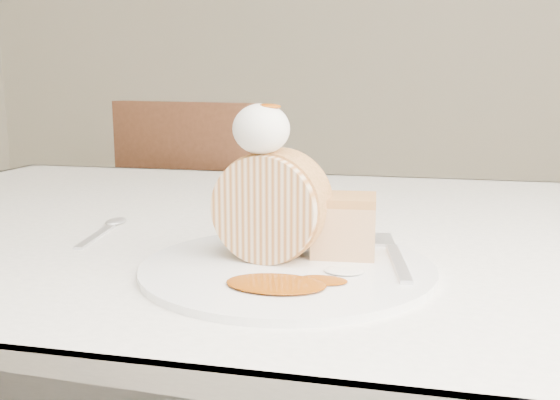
# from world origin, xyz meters

# --- Properties ---
(table) EXTENTS (1.40, 0.90, 0.75)m
(table) POSITION_xyz_m (0.00, 0.20, 0.66)
(table) COLOR beige
(table) RESTS_ON ground
(chair_far) EXTENTS (0.52, 0.52, 0.89)m
(chair_far) POSITION_xyz_m (-0.31, 0.83, 0.51)
(chair_far) COLOR brown
(chair_far) RESTS_ON ground
(plate) EXTENTS (0.32, 0.32, 0.01)m
(plate) POSITION_xyz_m (0.05, -0.02, 0.75)
(plate) COLOR white
(plate) RESTS_ON table
(roulade_slice) EXTENTS (0.12, 0.07, 0.11)m
(roulade_slice) POSITION_xyz_m (0.03, -0.00, 0.81)
(roulade_slice) COLOR beige
(roulade_slice) RESTS_ON plate
(cake_chunk) EXTENTS (0.07, 0.07, 0.06)m
(cake_chunk) POSITION_xyz_m (0.10, 0.03, 0.79)
(cake_chunk) COLOR #D68B51
(cake_chunk) RESTS_ON plate
(whipped_cream) EXTENTS (0.06, 0.06, 0.05)m
(whipped_cream) POSITION_xyz_m (0.02, -0.01, 0.89)
(whipped_cream) COLOR silver
(whipped_cream) RESTS_ON roulade_slice
(caramel_drizzle) EXTENTS (0.03, 0.02, 0.01)m
(caramel_drizzle) POSITION_xyz_m (0.03, -0.01, 0.92)
(caramel_drizzle) COLOR #883905
(caramel_drizzle) RESTS_ON whipped_cream
(caramel_pool) EXTENTS (0.10, 0.07, 0.00)m
(caramel_pool) POSITION_xyz_m (0.05, -0.09, 0.76)
(caramel_pool) COLOR #883905
(caramel_pool) RESTS_ON plate
(fork) EXTENTS (0.05, 0.18, 0.00)m
(fork) POSITION_xyz_m (0.16, 0.00, 0.76)
(fork) COLOR silver
(fork) RESTS_ON plate
(spoon) EXTENTS (0.04, 0.14, 0.00)m
(spoon) POSITION_xyz_m (-0.21, 0.06, 0.75)
(spoon) COLOR silver
(spoon) RESTS_ON table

